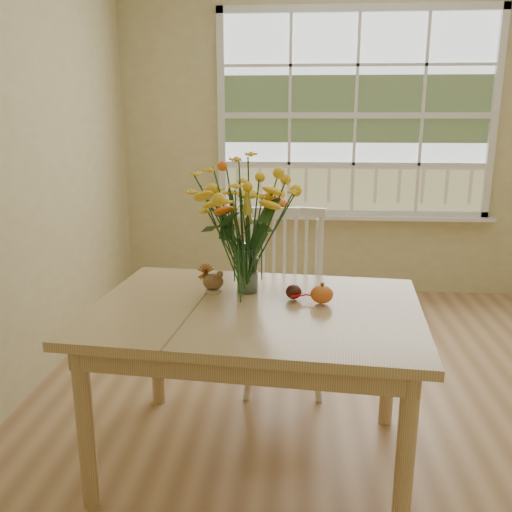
{
  "coord_description": "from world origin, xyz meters",
  "views": [
    {
      "loc": [
        -0.48,
        -2.51,
        1.57
      ],
      "look_at": [
        -0.65,
        -0.28,
        0.98
      ],
      "focal_mm": 38.0,
      "sensor_mm": 36.0,
      "label": 1
    }
  ],
  "objects": [
    {
      "name": "pumpkin",
      "position": [
        -0.36,
        -0.25,
        0.8
      ],
      "size": [
        0.1,
        0.1,
        0.08
      ],
      "primitive_type": "ellipsoid",
      "color": "#CF5618",
      "rests_on": "dining_table"
    },
    {
      "name": "windsor_chair",
      "position": [
        -0.54,
        0.51,
        0.57
      ],
      "size": [
        0.48,
        0.46,
        1.01
      ],
      "rotation": [
        0.0,
        0.0,
        0.02
      ],
      "color": "white",
      "rests_on": "floor"
    },
    {
      "name": "floor",
      "position": [
        0.0,
        0.0,
        -0.01
      ],
      "size": [
        4.0,
        4.5,
        0.01
      ],
      "primitive_type": "cube",
      "color": "#A3794F",
      "rests_on": "ground"
    },
    {
      "name": "turkey_figurine",
      "position": [
        -0.86,
        -0.12,
        0.81
      ],
      "size": [
        0.11,
        0.08,
        0.12
      ],
      "rotation": [
        0.0,
        0.0,
        0.11
      ],
      "color": "#CCB78C",
      "rests_on": "dining_table"
    },
    {
      "name": "flower_vase",
      "position": [
        -0.7,
        -0.1,
        1.1
      ],
      "size": [
        0.48,
        0.48,
        0.57
      ],
      "color": "white",
      "rests_on": "dining_table"
    },
    {
      "name": "window",
      "position": [
        0.0,
        2.21,
        1.53
      ],
      "size": [
        2.42,
        0.12,
        1.74
      ],
      "color": "silver",
      "rests_on": "wall_back"
    },
    {
      "name": "dark_gourd",
      "position": [
        -0.49,
        -0.2,
        0.79
      ],
      "size": [
        0.12,
        0.07,
        0.07
      ],
      "color": "#38160F",
      "rests_on": "dining_table"
    },
    {
      "name": "dining_table",
      "position": [
        -0.65,
        -0.3,
        0.67
      ],
      "size": [
        1.5,
        1.14,
        0.76
      ],
      "rotation": [
        0.0,
        0.0,
        -0.09
      ],
      "color": "tan",
      "rests_on": "floor"
    },
    {
      "name": "wall_back",
      "position": [
        0.0,
        2.25,
        1.35
      ],
      "size": [
        4.0,
        0.02,
        2.7
      ],
      "primitive_type": "cube",
      "color": "#C8B780",
      "rests_on": "floor"
    }
  ]
}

